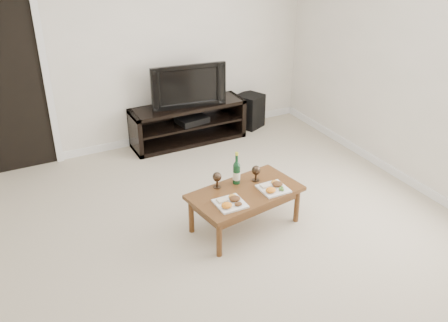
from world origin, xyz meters
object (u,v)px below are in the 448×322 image
television (187,84)px  coffee_table (245,209)px  media_console (188,123)px  subwoofer (250,111)px

television → coffee_table: 2.24m
television → media_console: bearing=-172.0°
media_console → television: 0.56m
coffee_table → media_console: bearing=82.0°
media_console → coffee_table: size_ratio=1.42×
media_console → coffee_table: 2.15m
media_console → subwoofer: 1.02m
subwoofer → television: bearing=160.4°
subwoofer → coffee_table: (-1.32, -2.21, -0.04)m
media_console → subwoofer: (1.02, 0.08, -0.03)m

